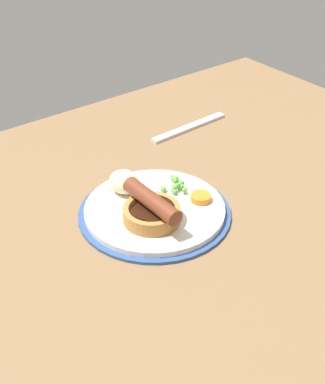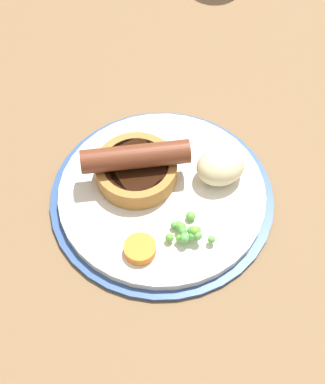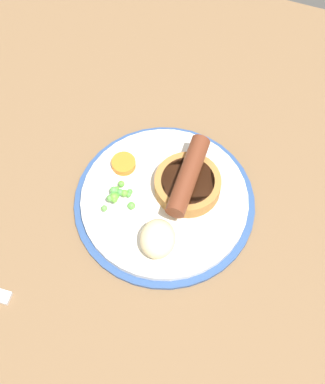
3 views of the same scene
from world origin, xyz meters
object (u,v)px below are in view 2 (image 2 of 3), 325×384
Objects in this scene: carrot_slice_2 at (140,249)px; potato_chunk_1 at (221,166)px; pea_pile at (189,231)px; dinner_plate at (160,197)px; sausage_pudding at (136,166)px.

potato_chunk_1 is at bearing -49.43° from carrot_slice_2.
carrot_slice_2 is (-7.88, 9.21, -1.29)cm from potato_chunk_1.
dinner_plate is at bearing 21.11° from pea_pile.
sausage_pudding is 9.02cm from pea_pile.
sausage_pudding is 9.04cm from carrot_slice_2.
potato_chunk_1 is 1.62× the size of carrot_slice_2.
potato_chunk_1 is 12.19cm from carrot_slice_2.
dinner_plate is 5.15× the size of pea_pile.
sausage_pudding is at bearing 43.46° from dinner_plate.
sausage_pudding reaches higher than carrot_slice_2.
dinner_plate is 2.12× the size of sausage_pudding.
carrot_slice_2 is (-6.64, 2.77, 1.35)cm from dinner_plate.
dinner_plate is 4.55× the size of potato_chunk_1.
dinner_plate is at bearing 100.95° from potato_chunk_1.
pea_pile is at bearing 147.89° from potato_chunk_1.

